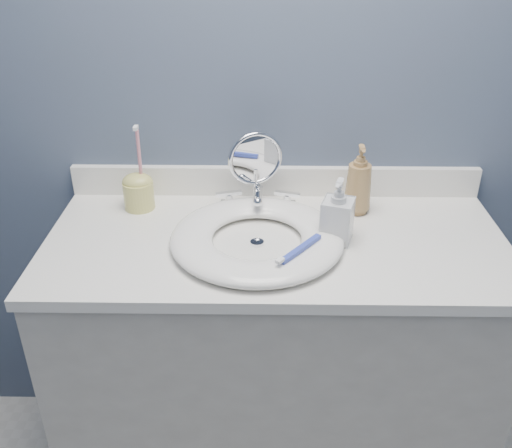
{
  "coord_description": "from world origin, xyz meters",
  "views": [
    {
      "loc": [
        -0.03,
        -0.32,
        1.65
      ],
      "look_at": [
        -0.05,
        0.94,
        0.94
      ],
      "focal_mm": 40.0,
      "sensor_mm": 36.0,
      "label": 1
    }
  ],
  "objects_px": {
    "soap_bottle_amber": "(359,180)",
    "toothbrush_holder": "(138,190)",
    "makeup_mirror": "(255,168)",
    "soap_bottle_clear": "(338,211)"
  },
  "relations": [
    {
      "from": "soap_bottle_amber",
      "to": "toothbrush_holder",
      "type": "xyz_separation_m",
      "value": [
        -0.63,
        0.01,
        -0.04
      ]
    },
    {
      "from": "makeup_mirror",
      "to": "soap_bottle_amber",
      "type": "relative_size",
      "value": 1.16
    },
    {
      "from": "soap_bottle_clear",
      "to": "toothbrush_holder",
      "type": "bearing_deg",
      "value": -179.83
    },
    {
      "from": "soap_bottle_amber",
      "to": "makeup_mirror",
      "type": "bearing_deg",
      "value": 177.09
    },
    {
      "from": "toothbrush_holder",
      "to": "makeup_mirror",
      "type": "bearing_deg",
      "value": 0.9
    },
    {
      "from": "soap_bottle_amber",
      "to": "soap_bottle_clear",
      "type": "height_order",
      "value": "soap_bottle_amber"
    },
    {
      "from": "soap_bottle_clear",
      "to": "soap_bottle_amber",
      "type": "bearing_deg",
      "value": 82.37
    },
    {
      "from": "makeup_mirror",
      "to": "soap_bottle_amber",
      "type": "height_order",
      "value": "makeup_mirror"
    },
    {
      "from": "makeup_mirror",
      "to": "toothbrush_holder",
      "type": "relative_size",
      "value": 0.93
    },
    {
      "from": "makeup_mirror",
      "to": "soap_bottle_amber",
      "type": "xyz_separation_m",
      "value": [
        0.29,
        -0.02,
        -0.03
      ]
    }
  ]
}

